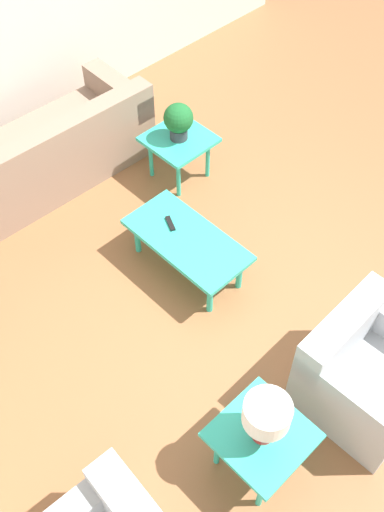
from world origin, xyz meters
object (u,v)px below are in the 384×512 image
Objects in this scene: sofa at (50,152)px; side_table_plant at (179,143)px; armchair at (365,372)px; side_table_lamp at (261,438)px; coffee_table at (187,242)px; table_lamp at (266,417)px; potted_plant at (178,120)px.

side_table_plant is at bearing 138.10° from sofa.
armchair reaches higher than side_table_lamp.
table_lamp is (-1.53, 0.82, 0.38)m from coffee_table.
armchair is 1.70m from coffee_table.
potted_plant is 2.88m from table_lamp.
armchair is 0.92m from side_table_lamp.
sofa is 1.88× the size of coffee_table.
sofa is 3.32m from side_table_lamp.
potted_plant reaches higher than side_table_plant.
side_table_plant is (-0.84, -0.88, 0.10)m from sofa.
table_lamp is (-2.41, 1.57, 0.05)m from potted_plant.
armchair is at bearing 95.41° from sofa.
potted_plant is at bearing 138.10° from sofa.
armchair is 2.68m from potted_plant.
armchair reaches higher than coffee_table.
sofa is at bearing 92.25° from armchair.
coffee_table is at bearing 139.84° from side_table_plant.
side_table_lamp is at bearing 79.83° from sofa.
sofa is 3.42m from armchair.
side_table_lamp reaches higher than coffee_table.
sofa reaches higher than armchair.
potted_plant is 0.93× the size of table_lamp.
coffee_table is at bearing -28.22° from side_table_lamp.
side_table_plant is at bearing -32.98° from side_table_lamp.
side_table_lamp is at bearing 147.02° from side_table_plant.
potted_plant is at bearing -45.00° from side_table_plant.
table_lamp is at bearing 168.47° from armchair.
armchair is (-3.41, -0.22, 0.01)m from sofa.
coffee_table is 1.87× the size of side_table_plant.
armchair is 0.81× the size of coffee_table.
side_table_plant is (2.57, -0.66, 0.09)m from armchair.
armchair is at bearing 165.59° from side_table_plant.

